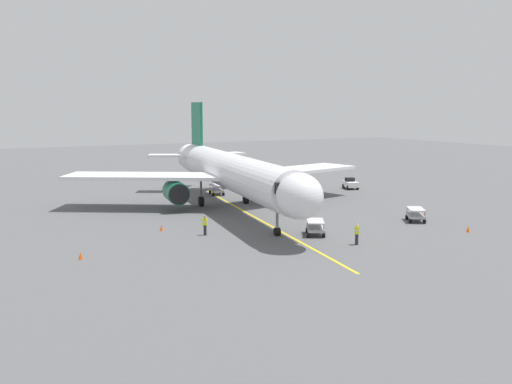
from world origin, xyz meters
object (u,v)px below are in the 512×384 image
at_px(ground_crew_marshaller, 357,234).
at_px(safety_cone_wing_starboard, 81,256).
at_px(ground_crew_wing_walker, 205,225).
at_px(baggage_cart_portside, 315,227).
at_px(baggage_cart_starboard_side, 217,190).
at_px(safety_cone_nose_left, 468,229).
at_px(safety_cone_wing_port, 161,228).
at_px(safety_cone_nose_right, 425,215).
at_px(airplane, 231,172).
at_px(tug_near_nose, 350,184).
at_px(baggage_cart_rear_apron, 416,215).

relative_size(ground_crew_marshaller, safety_cone_wing_starboard, 3.11).
xyz_separation_m(ground_crew_wing_walker, baggage_cart_portside, (-8.39, 4.37, -0.23)).
relative_size(baggage_cart_starboard_side, safety_cone_nose_left, 5.16).
bearing_deg(ground_crew_wing_walker, safety_cone_wing_port, -51.50).
bearing_deg(ground_crew_wing_walker, safety_cone_nose_right, 172.46).
height_order(airplane, safety_cone_nose_left, airplane).
bearing_deg(tug_near_nose, ground_crew_wing_walker, 30.82).
relative_size(baggage_cart_portside, baggage_cart_rear_apron, 1.00).
relative_size(baggage_cart_portside, safety_cone_wing_starboard, 5.37).
relative_size(ground_crew_wing_walker, tug_near_nose, 0.66).
xyz_separation_m(tug_near_nose, safety_cone_wing_port, (30.93, 13.39, -0.43)).
relative_size(airplane, baggage_cart_starboard_side, 14.19).
distance_m(ground_crew_wing_walker, safety_cone_wing_starboard, 11.45).
height_order(baggage_cart_starboard_side, safety_cone_wing_starboard, baggage_cart_starboard_side).
bearing_deg(safety_cone_nose_left, baggage_cart_starboard_side, -70.55).
distance_m(ground_crew_wing_walker, safety_cone_nose_left, 23.04).
relative_size(ground_crew_wing_walker, safety_cone_wing_port, 3.11).
height_order(ground_crew_marshaller, ground_crew_wing_walker, same).
xyz_separation_m(ground_crew_marshaller, baggage_cart_rear_apron, (-10.88, -4.94, -0.23)).
xyz_separation_m(tug_near_nose, baggage_cart_portside, (19.81, 21.19, -0.05)).
bearing_deg(safety_cone_nose_left, airplane, -56.52).
xyz_separation_m(baggage_cart_rear_apron, safety_cone_wing_starboard, (31.22, -0.84, -0.38)).
bearing_deg(safety_cone_wing_port, safety_cone_wing_starboard, 38.28).
distance_m(ground_crew_marshaller, baggage_cart_starboard_side, 29.38).
distance_m(airplane, safety_cone_nose_right, 20.43).
relative_size(baggage_cart_starboard_side, safety_cone_wing_starboard, 5.16).
relative_size(ground_crew_marshaller, tug_near_nose, 0.66).
height_order(ground_crew_wing_walker, baggage_cart_portside, ground_crew_wing_walker).
bearing_deg(safety_cone_wing_starboard, baggage_cart_rear_apron, 178.46).
relative_size(ground_crew_wing_walker, baggage_cart_starboard_side, 0.60).
relative_size(baggage_cart_portside, safety_cone_wing_port, 5.37).
bearing_deg(safety_cone_wing_starboard, baggage_cart_starboard_side, -131.99).
distance_m(ground_crew_wing_walker, baggage_cart_rear_apron, 20.59).
xyz_separation_m(baggage_cart_portside, safety_cone_nose_left, (-12.50, 5.34, -0.38)).
bearing_deg(ground_crew_wing_walker, safety_cone_nose_left, 155.07).
bearing_deg(safety_cone_wing_starboard, safety_cone_nose_left, 168.29).
xyz_separation_m(ground_crew_marshaller, safety_cone_nose_right, (-13.00, -5.92, -0.61)).
height_order(airplane, tug_near_nose, airplane).
distance_m(ground_crew_marshaller, baggage_cart_portside, 4.61).
height_order(ground_crew_marshaller, baggage_cart_starboard_side, ground_crew_marshaller).
relative_size(tug_near_nose, safety_cone_nose_right, 4.74).
xyz_separation_m(ground_crew_wing_walker, safety_cone_nose_left, (-20.89, 9.71, -0.61)).
distance_m(airplane, safety_cone_wing_starboard, 23.29).
bearing_deg(ground_crew_wing_walker, baggage_cart_rear_apron, 168.99).
relative_size(ground_crew_marshaller, ground_crew_wing_walker, 1.00).
relative_size(ground_crew_marshaller, safety_cone_nose_left, 3.11).
bearing_deg(baggage_cart_rear_apron, baggage_cart_portside, 2.10).
xyz_separation_m(ground_crew_wing_walker, baggage_cart_starboard_side, (-10.22, -20.50, -0.23)).
xyz_separation_m(ground_crew_wing_walker, safety_cone_wing_port, (2.73, -3.44, -0.61)).
xyz_separation_m(ground_crew_marshaller, baggage_cart_portside, (0.94, -4.50, -0.23)).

